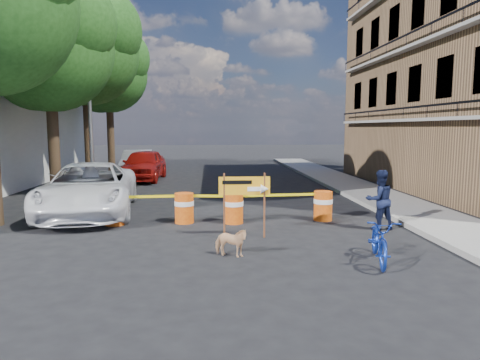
{
  "coord_description": "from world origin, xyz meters",
  "views": [
    {
      "loc": [
        -0.53,
        -10.71,
        2.84
      ],
      "look_at": [
        0.35,
        1.77,
        1.3
      ],
      "focal_mm": 32.0,
      "sensor_mm": 36.0,
      "label": 1
    }
  ],
  "objects": [
    {
      "name": "tree_far",
      "position": [
        -6.74,
        17.0,
        6.22
      ],
      "size": [
        5.04,
        4.8,
        8.84
      ],
      "color": "#332316",
      "rests_on": "ground"
    },
    {
      "name": "barrel_far_left",
      "position": [
        -3.33,
        1.8,
        0.47
      ],
      "size": [
        0.58,
        0.58,
        0.9
      ],
      "color": "#D03F0C",
      "rests_on": "ground"
    },
    {
      "name": "sedan_silver",
      "position": [
        -4.8,
        14.9,
        0.76
      ],
      "size": [
        1.85,
        4.71,
        1.53
      ],
      "primitive_type": "imported",
      "rotation": [
        0.0,
        0.0,
        0.05
      ],
      "color": "#B3B4BB",
      "rests_on": "ground"
    },
    {
      "name": "ground",
      "position": [
        0.0,
        0.0,
        0.0
      ],
      "size": [
        120.0,
        120.0,
        0.0
      ],
      "primitive_type": "plane",
      "color": "black",
      "rests_on": "ground"
    },
    {
      "name": "barrel_far_right",
      "position": [
        2.92,
        2.0,
        0.47
      ],
      "size": [
        0.58,
        0.58,
        0.9
      ],
      "color": "#D03F0C",
      "rests_on": "ground"
    },
    {
      "name": "streetlamp",
      "position": [
        -5.93,
        9.5,
        4.38
      ],
      "size": [
        1.25,
        0.18,
        8.0
      ],
      "color": "gray",
      "rests_on": "ground"
    },
    {
      "name": "suv_white",
      "position": [
        -4.51,
        3.5,
        0.84
      ],
      "size": [
        3.48,
        6.31,
        1.67
      ],
      "primitive_type": "imported",
      "rotation": [
        0.0,
        0.0,
        0.12
      ],
      "color": "white",
      "rests_on": "ground"
    },
    {
      "name": "barrel_mid_right",
      "position": [
        0.16,
        1.79,
        0.47
      ],
      "size": [
        0.58,
        0.58,
        0.9
      ],
      "color": "#D03F0C",
      "rests_on": "ground"
    },
    {
      "name": "bicycle",
      "position": [
        3.02,
        -2.16,
        0.93
      ],
      "size": [
        0.87,
        1.11,
        1.86
      ],
      "primitive_type": "imported",
      "rotation": [
        0.0,
        0.0,
        -0.24
      ],
      "color": "#1432A5",
      "rests_on": "ground"
    },
    {
      "name": "pedestrian",
      "position": [
        4.17,
        0.73,
        0.84
      ],
      "size": [
        0.91,
        0.76,
        1.68
      ],
      "primitive_type": "imported",
      "rotation": [
        0.0,
        0.0,
        3.3
      ],
      "color": "#101732",
      "rests_on": "ground"
    },
    {
      "name": "sedan_red",
      "position": [
        -4.13,
        12.67,
        0.83
      ],
      "size": [
        2.19,
        4.98,
        1.67
      ],
      "primitive_type": "imported",
      "rotation": [
        0.0,
        0.0,
        -0.05
      ],
      "color": "#98110C",
      "rests_on": "ground"
    },
    {
      "name": "sidewalk_east",
      "position": [
        6.2,
        6.0,
        0.07
      ],
      "size": [
        2.4,
        40.0,
        0.15
      ],
      "primitive_type": "cube",
      "color": "gray",
      "rests_on": "ground"
    },
    {
      "name": "dog",
      "position": [
        -0.1,
        -1.54,
        0.33
      ],
      "size": [
        0.86,
        0.62,
        0.66
      ],
      "primitive_type": "imported",
      "rotation": [
        0.0,
        0.0,
        1.19
      ],
      "color": "#E7B584",
      "rests_on": "ground"
    },
    {
      "name": "tree_mid_b",
      "position": [
        -6.73,
        12.0,
        6.71
      ],
      "size": [
        5.67,
        5.4,
        9.62
      ],
      "color": "#332316",
      "rests_on": "ground"
    },
    {
      "name": "barrel_mid_left",
      "position": [
        -1.31,
        1.94,
        0.47
      ],
      "size": [
        0.58,
        0.58,
        0.9
      ],
      "color": "#D03F0C",
      "rests_on": "ground"
    },
    {
      "name": "tree_mid_a",
      "position": [
        -6.74,
        7.0,
        6.01
      ],
      "size": [
        5.25,
        5.0,
        8.68
      ],
      "color": "#332316",
      "rests_on": "ground"
    },
    {
      "name": "detour_sign",
      "position": [
        0.49,
        0.05,
        1.23
      ],
      "size": [
        1.32,
        0.24,
        1.69
      ],
      "rotation": [
        0.0,
        0.0,
        0.0
      ],
      "color": "#592D19",
      "rests_on": "ground"
    }
  ]
}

